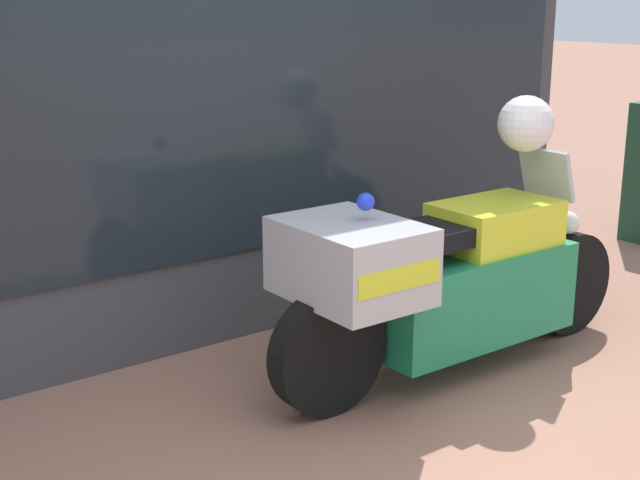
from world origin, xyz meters
TOP-DOWN VIEW (x-y plane):
  - ground_plane at (0.00, 0.00)m, footprint 60.00×60.00m
  - shop_building at (-0.45, 2.00)m, footprint 6.03×0.55m
  - window_display at (0.44, 2.03)m, footprint 4.54×0.30m
  - paramedic_motorcycle at (0.82, 0.69)m, footprint 2.47×0.74m
  - white_helmet at (1.42, 0.68)m, footprint 0.31×0.31m

SIDE VIEW (x-z plane):
  - ground_plane at x=0.00m, z-range 0.00..0.00m
  - window_display at x=0.44m, z-range -0.46..1.35m
  - paramedic_motorcycle at x=0.82m, z-range -0.03..1.14m
  - white_helmet at x=1.42m, z-range 1.17..1.48m
  - shop_building at x=-0.45m, z-range 0.01..3.44m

